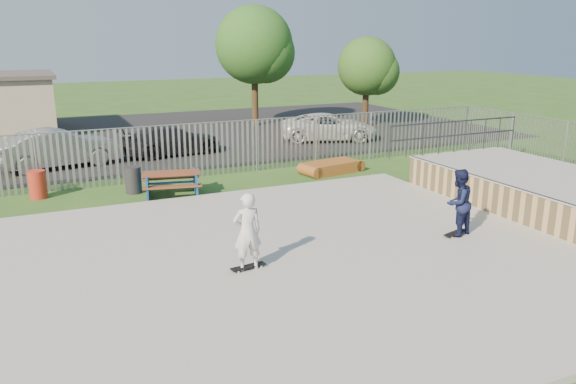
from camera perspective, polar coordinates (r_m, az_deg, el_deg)
name	(u,v)px	position (r m, az deg, el deg)	size (l,w,h in m)	color
ground	(256,269)	(12.71, -3.26, -7.83)	(120.00, 120.00, 0.00)	#29571E
concrete_slab	(256,266)	(12.68, -3.27, -7.52)	(15.00, 12.00, 0.15)	#A1A19C
quarter_pipe	(532,188)	(18.72, 23.51, 0.34)	(5.50, 7.05, 2.19)	tan
fence	(230,177)	(16.82, -5.91, 1.52)	(26.04, 16.02, 2.00)	gray
picnic_table	(172,184)	(18.76, -11.73, 0.84)	(2.12, 1.87, 0.78)	brown
funbox	(331,167)	(21.62, 4.44, 2.53)	(2.29, 1.43, 0.43)	brown
trash_bin_red	(38,184)	(19.76, -24.09, 0.70)	(0.54, 0.54, 0.91)	#A82B19
trash_bin_grey	(133,180)	(19.35, -15.45, 1.19)	(0.53, 0.53, 0.89)	#242426
parking_lot	(122,137)	(30.60, -16.55, 5.35)	(40.00, 18.00, 0.02)	black
car_silver	(59,148)	(24.10, -22.22, 4.15)	(1.62, 4.64, 1.53)	#A9A8AD
car_dark	(172,140)	(25.31, -11.73, 5.17)	(1.78, 4.39, 1.27)	black
car_white	(329,127)	(28.43, 4.18, 6.61)	(2.23, 4.83, 1.34)	silver
tree_mid	(254,45)	(33.19, -3.46, 14.67)	(4.44, 4.44, 6.85)	#45321B
tree_right	(367,67)	(32.99, 8.01, 12.51)	(3.31, 3.31, 5.11)	#3E2C18
skateboard_a	(455,234)	(14.96, 16.64, -4.07)	(0.82, 0.42, 0.08)	black
skateboard_b	(248,267)	(12.33, -4.07, -7.66)	(0.82, 0.30, 0.08)	black
skater_navy	(458,203)	(14.72, 16.88, -1.04)	(0.84, 0.65, 1.72)	#121738
skater_white	(247,232)	(12.03, -4.15, -4.05)	(0.63, 0.41, 1.72)	silver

